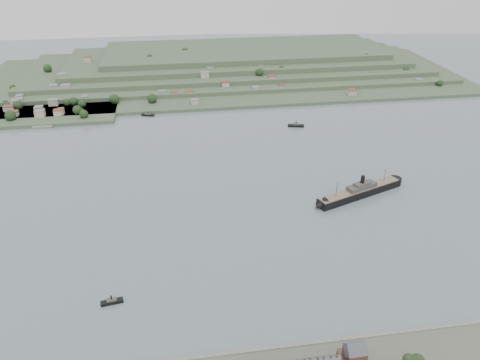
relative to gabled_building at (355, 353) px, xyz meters
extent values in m
plane|color=slate|center=(-27.50, 164.00, -8.19)|extent=(1400.00, 1400.00, 0.00)
cube|color=slate|center=(-27.50, 15.00, -6.89)|extent=(220.00, 2.00, 2.60)
cube|color=#4A261A|center=(-10.00, -4.00, 1.81)|extent=(0.50, 8.40, 3.00)
cube|color=black|center=(-21.00, -4.00, 3.21)|extent=(0.90, 1.40, 3.20)
cube|color=black|center=(-15.50, -4.00, 3.21)|extent=(0.90, 1.40, 3.20)
cube|color=#4A261A|center=(0.00, 0.00, -1.69)|extent=(10.00, 10.00, 9.00)
cube|color=#393B41|center=(0.00, 0.00, 2.81)|extent=(10.40, 10.18, 10.18)
cube|color=#30452E|center=(-27.50, 524.00, -6.19)|extent=(760.00, 260.00, 4.00)
cube|color=#30452E|center=(-7.50, 549.00, -1.69)|extent=(680.00, 220.00, 5.00)
cube|color=#30452E|center=(7.50, 564.00, 3.81)|extent=(600.00, 200.00, 6.00)
cube|color=#30452E|center=(22.50, 579.00, 10.31)|extent=(520.00, 180.00, 7.00)
cube|color=#30452E|center=(37.50, 594.00, 17.81)|extent=(440.00, 160.00, 8.00)
cube|color=#30452E|center=(-227.50, 414.00, -6.19)|extent=(150.00, 90.00, 4.00)
cube|color=slate|center=(-232.50, 372.00, -6.79)|extent=(22.00, 14.00, 2.80)
cube|color=black|center=(68.58, 166.47, -4.92)|extent=(82.53, 40.10, 6.53)
cone|color=black|center=(29.28, 151.66, -4.92)|extent=(14.43, 14.43, 11.20)
cylinder|color=black|center=(107.87, 181.28, -4.92)|extent=(11.20, 11.20, 6.53)
cube|color=#725F4C|center=(68.58, 166.47, -1.37)|extent=(80.46, 38.57, 0.56)
cube|color=#413E3C|center=(70.32, 167.13, 0.68)|extent=(29.16, 17.73, 3.73)
cube|color=#413E3C|center=(70.32, 167.13, 3.20)|extent=(16.27, 11.38, 2.33)
cylinder|color=black|center=(70.32, 167.13, 6.74)|extent=(3.36, 3.36, 8.40)
cylinder|color=#43321F|center=(44.13, 157.25, 4.88)|extent=(0.47, 0.47, 14.93)
cylinder|color=#43321F|center=(94.77, 176.34, 3.94)|extent=(0.47, 0.47, 13.06)
cube|color=black|center=(-130.32, 66.17, -7.09)|extent=(14.02, 5.61, 2.18)
cube|color=#413E3C|center=(-130.32, 66.17, -5.46)|extent=(6.50, 3.78, 1.64)
cylinder|color=black|center=(-130.32, 66.17, -3.64)|extent=(0.91, 0.91, 3.18)
cube|color=black|center=(-113.77, 389.00, -7.16)|extent=(16.01, 8.26, 2.06)
cube|color=#413E3C|center=(-113.77, 389.00, -5.61)|extent=(7.61, 5.16, 1.54)
cylinder|color=black|center=(-113.77, 389.00, -3.90)|extent=(0.86, 0.86, 3.00)
cube|color=black|center=(55.60, 327.60, -6.96)|extent=(19.04, 8.93, 2.45)
cube|color=#413E3C|center=(55.60, 327.60, -5.12)|extent=(8.95, 5.76, 1.84)
cylinder|color=black|center=(55.60, 327.60, -3.08)|extent=(1.02, 1.02, 3.57)
camera|label=1|loc=(-85.79, -159.49, 196.61)|focal=35.00mm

